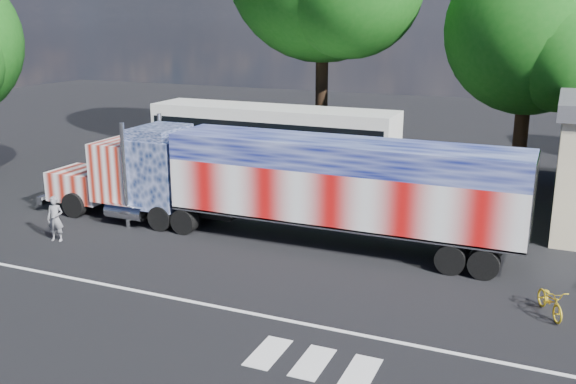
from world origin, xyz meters
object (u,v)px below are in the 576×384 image
at_px(coach_bus, 272,142).
at_px(woman, 55,219).
at_px(semi_truck, 280,182).
at_px(tree_ne_a, 534,31).
at_px(bicycle, 550,301).

xyz_separation_m(coach_bus, woman, (-3.51, -11.79, -1.07)).
height_order(semi_truck, coach_bus, semi_truck).
distance_m(semi_truck, woman, 8.47).
relative_size(semi_truck, coach_bus, 1.54).
distance_m(woman, tree_ne_a, 22.99).
relative_size(coach_bus, tree_ne_a, 1.10).
bearing_deg(semi_truck, woman, -154.29).
bearing_deg(semi_truck, coach_bus, 116.27).
relative_size(woman, tree_ne_a, 0.15).
distance_m(coach_bus, bicycle, 17.70).
xyz_separation_m(semi_truck, bicycle, (9.64, -2.98, -1.74)).
height_order(semi_truck, tree_ne_a, tree_ne_a).
xyz_separation_m(coach_bus, bicycle, (13.67, -11.15, -1.50)).
bearing_deg(coach_bus, bicycle, -39.21).
height_order(woman, bicycle, woman).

